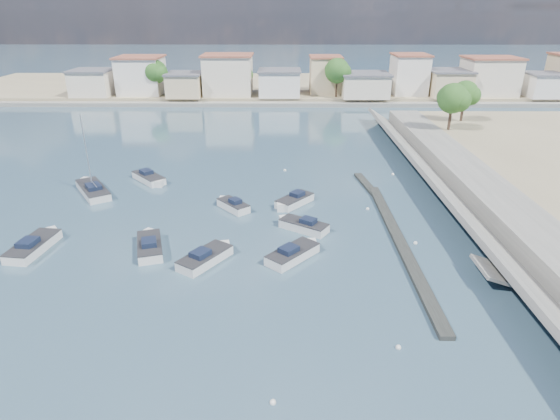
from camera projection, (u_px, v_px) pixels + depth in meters
name	position (u px, v px, depth m)	size (l,w,h in m)	color
ground	(305.00, 148.00, 68.41)	(400.00, 400.00, 0.00)	#283F51
seawall_walkway	(517.00, 220.00, 43.21)	(5.00, 90.00, 1.80)	slate
breakwater	(392.00, 228.00, 43.28)	(2.00, 31.02, 0.35)	black
far_shore_land	(296.00, 87.00, 115.78)	(160.00, 40.00, 1.40)	gray
far_shore_quay	(299.00, 104.00, 96.66)	(160.00, 2.50, 0.80)	slate
far_town	(348.00, 78.00, 100.21)	(113.01, 12.80, 8.35)	beige
shore_trees	(342.00, 77.00, 91.63)	(74.56, 38.32, 7.92)	#38281E
motorboat_a	(150.00, 245.00, 39.76)	(3.27, 5.58, 1.48)	silver
motorboat_b	(207.00, 257.00, 37.92)	(4.32, 5.07, 1.48)	silver
motorboat_c	(302.00, 226.00, 43.35)	(4.73, 3.92, 1.48)	silver
motorboat_d	(293.00, 202.00, 48.65)	(4.24, 4.56, 1.48)	silver
motorboat_e	(35.00, 245.00, 39.83)	(2.79, 6.10, 1.48)	silver
motorboat_f	(232.00, 205.00, 47.74)	(3.66, 3.92, 1.48)	silver
motorboat_g	(150.00, 179.00, 55.11)	(4.75, 4.97, 1.48)	silver
motorboat_h	(295.00, 253.00, 38.48)	(4.65, 4.88, 1.48)	silver
sailboat	(92.00, 189.00, 51.87)	(5.66, 6.86, 9.00)	silver
mooring_buoys	(356.00, 231.00, 42.97)	(14.41, 38.00, 0.35)	white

